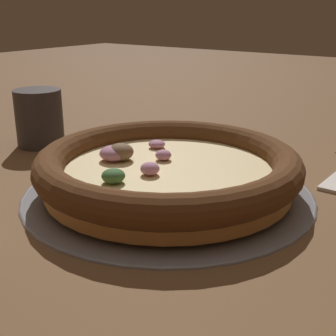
% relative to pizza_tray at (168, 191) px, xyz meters
% --- Properties ---
extents(ground_plane, '(3.00, 3.00, 0.00)m').
position_rel_pizza_tray_xyz_m(ground_plane, '(0.00, 0.00, -0.00)').
color(ground_plane, brown).
extents(pizza_tray, '(0.31, 0.31, 0.01)m').
position_rel_pizza_tray_xyz_m(pizza_tray, '(0.00, 0.00, 0.00)').
color(pizza_tray, gray).
rests_on(pizza_tray, ground_plane).
extents(pizza, '(0.28, 0.28, 0.04)m').
position_rel_pizza_tray_xyz_m(pizza, '(0.00, -0.00, 0.03)').
color(pizza, '#BC7F42').
rests_on(pizza, pizza_tray).
extents(drinking_cup, '(0.07, 0.07, 0.08)m').
position_rel_pizza_tray_xyz_m(drinking_cup, '(-0.04, -0.26, 0.04)').
color(drinking_cup, '#383333').
rests_on(drinking_cup, ground_plane).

